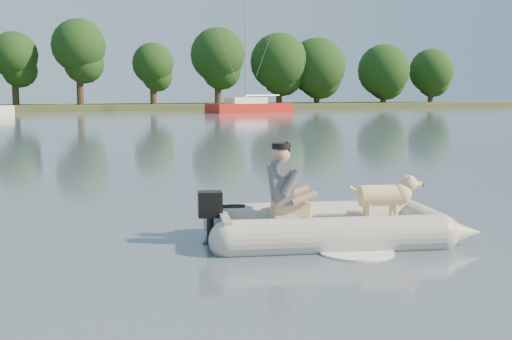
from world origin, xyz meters
name	(u,v)px	position (x,y,z in m)	size (l,w,h in m)	color
water	(317,240)	(0.00, 0.00, 0.00)	(160.00, 160.00, 0.00)	slate
shore_bank	(41,108)	(0.00, 62.00, 0.25)	(160.00, 12.00, 0.70)	#47512D
treeline	(126,60)	(8.63, 61.06, 5.24)	(91.45, 7.35, 9.27)	#332316
dinghy	(335,196)	(0.25, -0.02, 0.59)	(4.73, 3.47, 1.38)	#A3A39E
man	(283,182)	(-0.41, 0.19, 0.77)	(0.72, 0.62, 1.07)	#5B5C60
dog	(381,199)	(0.89, -0.12, 0.51)	(0.93, 0.33, 0.62)	tan
outboard_motor	(210,220)	(-1.35, 0.37, 0.31)	(0.41, 0.29, 0.78)	black
sailboat	(250,107)	(17.85, 48.94, 0.51)	(8.84, 4.51, 11.66)	#A11B12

